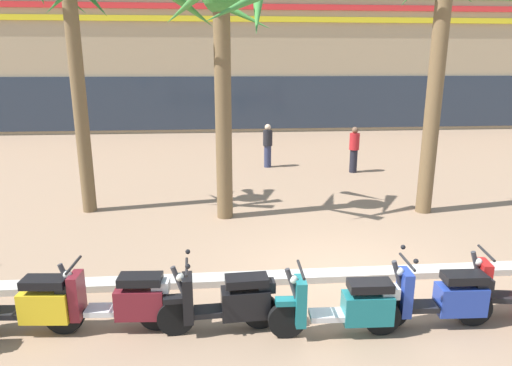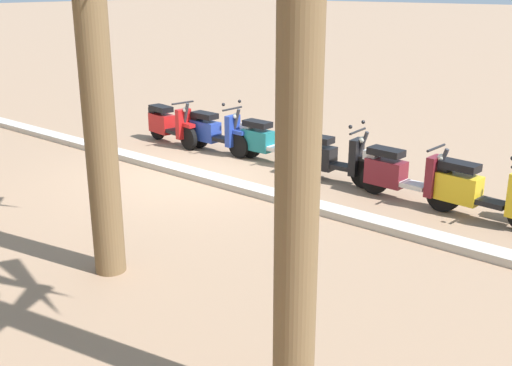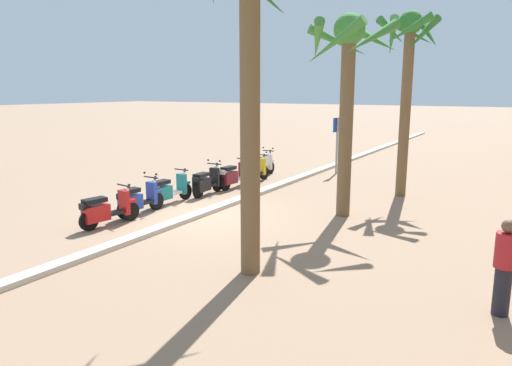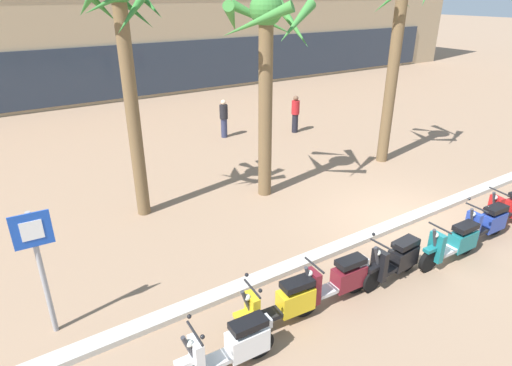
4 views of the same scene
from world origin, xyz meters
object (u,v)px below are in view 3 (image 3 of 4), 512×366
Objects in this scene: scooter_yellow_mid_rear at (253,171)px; crossing_sign at (337,139)px; scooter_maroon_tail_end at (234,176)px; palm_tree_mid_walkway at (250,26)px; scooter_red_last_in_row at (105,210)px; pedestrian_by_palm_tree at (505,266)px; scooter_blue_mid_front at (138,200)px; scooter_white_second_in_line at (261,166)px; scooter_teal_mid_centre at (168,191)px; palm_tree_far_corner at (347,69)px; scooter_black_gap_after_mid at (206,183)px; palm_tree_by_mall_entrance at (408,60)px.

crossing_sign is (-3.50, 2.08, 1.05)m from scooter_yellow_mid_rear.
palm_tree_mid_walkway reaches higher than scooter_maroon_tail_end.
scooter_red_last_in_row is 9.37m from pedestrian_by_palm_tree.
scooter_blue_mid_front is at bearing -3.16° from scooter_yellow_mid_rear.
palm_tree_mid_walkway reaches higher than scooter_white_second_in_line.
scooter_blue_mid_front is (7.15, 0.05, -0.00)m from scooter_white_second_in_line.
scooter_yellow_mid_rear is at bearing 178.40° from scooter_red_last_in_row.
scooter_teal_mid_centre is (5.70, -0.06, -0.01)m from scooter_white_second_in_line.
palm_tree_far_corner is 3.52× the size of pedestrian_by_palm_tree.
scooter_black_gap_after_mid is 1.66m from scooter_teal_mid_centre.
pedestrian_by_palm_tree is (1.54, 9.48, 0.38)m from scooter_blue_mid_front.
scooter_yellow_mid_rear is 0.97× the size of scooter_teal_mid_centre.
palm_tree_mid_walkway reaches higher than scooter_blue_mid_front.
scooter_yellow_mid_rear is at bearing -149.08° from palm_tree_mid_walkway.
scooter_red_last_in_row is (1.30, 0.12, -0.00)m from scooter_blue_mid_front.
palm_tree_mid_walkway is (7.97, 4.77, 4.23)m from scooter_yellow_mid_rear.
scooter_maroon_tail_end is 0.28× the size of palm_tree_mid_walkway.
pedestrian_by_palm_tree is (10.92, 7.08, -0.67)m from crossing_sign.
scooter_white_second_in_line is 0.96× the size of scooter_teal_mid_centre.
scooter_yellow_mid_rear is at bearing 176.84° from scooter_blue_mid_front.
scooter_yellow_mid_rear is 6.90m from palm_tree_by_mall_entrance.
scooter_white_second_in_line reaches higher than scooter_red_last_in_row.
scooter_black_gap_after_mid is 0.72× the size of crossing_sign.
scooter_black_gap_after_mid is 0.97× the size of scooter_red_last_in_row.
palm_tree_mid_walkway is (11.46, 2.69, 3.19)m from crossing_sign.
scooter_maroon_tail_end is 1.01× the size of scooter_red_last_in_row.
palm_tree_mid_walkway reaches higher than scooter_black_gap_after_mid.
pedestrian_by_palm_tree reaches higher than scooter_black_gap_after_mid.
scooter_red_last_in_row is (5.88, -0.17, -0.01)m from scooter_maroon_tail_end.
scooter_blue_mid_front is 0.29× the size of palm_tree_by_mall_entrance.
scooter_teal_mid_centre is at bearing -17.57° from crossing_sign.
palm_tree_mid_walkway reaches higher than scooter_red_last_in_row.
scooter_yellow_mid_rear is 4.46m from scooter_teal_mid_centre.
palm_tree_by_mall_entrance is at bearing 130.17° from scooter_teal_mid_centre.
scooter_blue_mid_front is 0.27× the size of palm_tree_mid_walkway.
scooter_maroon_tail_end is 3.16m from scooter_teal_mid_centre.
palm_tree_far_corner is (2.88, 4.77, 3.66)m from scooter_yellow_mid_rear.
palm_tree_mid_walkway is (2.08, 5.10, 4.24)m from scooter_blue_mid_front.
crossing_sign is (-4.80, 2.11, 1.05)m from scooter_maroon_tail_end.
palm_tree_by_mall_entrance is 3.82× the size of pedestrian_by_palm_tree.
pedestrian_by_palm_tree reaches higher than scooter_yellow_mid_rear.
scooter_yellow_mid_rear is 6.67m from palm_tree_far_corner.
pedestrian_by_palm_tree is (4.54, 4.38, -3.29)m from palm_tree_far_corner.
pedestrian_by_palm_tree reaches higher than scooter_teal_mid_centre.
pedestrian_by_palm_tree is at bearing 44.00° from palm_tree_far_corner.
pedestrian_by_palm_tree reaches higher than scooter_white_second_in_line.
pedestrian_by_palm_tree is at bearing 50.98° from scooter_yellow_mid_rear.
crossing_sign is 0.43× the size of palm_tree_far_corner.
scooter_black_gap_after_mid is (2.80, -0.17, -0.01)m from scooter_yellow_mid_rear.
scooter_red_last_in_row is at bearing 5.48° from scooter_blue_mid_front.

